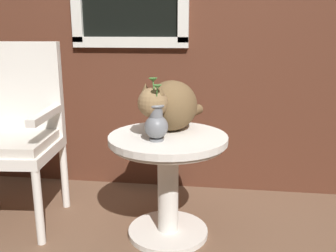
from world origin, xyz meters
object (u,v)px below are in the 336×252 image
wicker_side_table (168,165)px  pewter_vase_with_ivy (156,123)px  wicker_chair (13,127)px  cat (170,105)px

wicker_side_table → pewter_vase_with_ivy: bearing=-113.7°
wicker_chair → pewter_vase_with_ivy: 0.89m
wicker_side_table → wicker_chair: size_ratio=0.60×
wicker_chair → wicker_side_table: bearing=-5.2°
cat → pewter_vase_with_ivy: pewter_vase_with_ivy is taller
cat → pewter_vase_with_ivy: (-0.04, -0.19, -0.05)m
cat → pewter_vase_with_ivy: bearing=-102.1°
pewter_vase_with_ivy → cat: bearing=77.9°
wicker_side_table → cat: (-0.00, 0.09, 0.30)m
cat → pewter_vase_with_ivy: 0.21m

